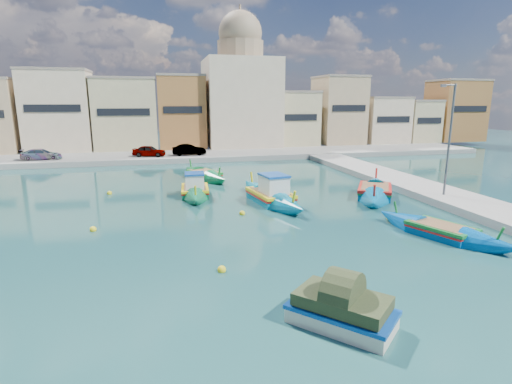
{
  "coord_description": "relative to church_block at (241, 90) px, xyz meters",
  "views": [
    {
      "loc": [
        -1.64,
        -17.27,
        6.85
      ],
      "look_at": [
        4.0,
        6.0,
        1.4
      ],
      "focal_mm": 28.0,
      "sensor_mm": 36.0,
      "label": 1
    }
  ],
  "objects": [
    {
      "name": "church_block",
      "position": [
        0.0,
        0.0,
        0.0
      ],
      "size": [
        10.0,
        10.0,
        19.1
      ],
      "color": "beige",
      "rests_on": "ground"
    },
    {
      "name": "parked_cars",
      "position": [
        -15.57,
        -9.5,
        -7.18
      ],
      "size": [
        20.11,
        2.46,
        1.29
      ],
      "color": "#4C1919",
      "rests_on": "north_quay"
    },
    {
      "name": "luzzu_cyan_mid",
      "position": [
        3.58,
        -31.56,
        -8.12
      ],
      "size": [
        6.74,
        9.2,
        2.78
      ],
      "color": "#006BA0",
      "rests_on": "ground"
    },
    {
      "name": "north_quay",
      "position": [
        -10.0,
        -8.0,
        -8.11
      ],
      "size": [
        80.0,
        8.0,
        0.6
      ],
      "primitive_type": "cube",
      "color": "gray",
      "rests_on": "ground"
    },
    {
      "name": "luzzu_turquoise_cabin",
      "position": [
        -4.3,
        -31.29,
        -8.03
      ],
      "size": [
        3.58,
        9.99,
        3.14
      ],
      "color": "#007CA4",
      "rests_on": "ground"
    },
    {
      "name": "luzzu_blue_south",
      "position": [
        2.3,
        -40.42,
        -8.17
      ],
      "size": [
        4.49,
        7.99,
        2.27
      ],
      "color": "#0057A9",
      "rests_on": "ground"
    },
    {
      "name": "mooring_buoys",
      "position": [
        -8.02,
        -32.73,
        -8.33
      ],
      "size": [
        17.27,
        20.48,
        0.36
      ],
      "color": "yellow",
      "rests_on": "ground"
    },
    {
      "name": "north_townhouses",
      "position": [
        -3.32,
        -0.64,
        -3.41
      ],
      "size": [
        83.2,
        7.87,
        10.19
      ],
      "color": "tan",
      "rests_on": "ground"
    },
    {
      "name": "ground",
      "position": [
        -10.0,
        -40.0,
        -8.41
      ],
      "size": [
        160.0,
        160.0,
        0.0
      ],
      "primitive_type": "plane",
      "color": "#123436",
      "rests_on": "ground"
    },
    {
      "name": "luzzu_blue_cabin",
      "position": [
        -9.25,
        -28.13,
        -8.07
      ],
      "size": [
        2.42,
        7.82,
        2.73
      ],
      "color": "#0A6D40",
      "rests_on": "ground"
    },
    {
      "name": "luzzu_green",
      "position": [
        -7.84,
        -21.7,
        -8.14
      ],
      "size": [
        4.68,
        8.18,
        2.51
      ],
      "color": "#0A703B",
      "rests_on": "ground"
    },
    {
      "name": "tender_near",
      "position": [
        -6.4,
        -46.95,
        -7.92
      ],
      "size": [
        3.46,
        3.56,
        1.59
      ],
      "color": "beige",
      "rests_on": "ground"
    },
    {
      "name": "quay_street_lamp",
      "position": [
        7.44,
        -34.0,
        -4.07
      ],
      "size": [
        1.18,
        0.16,
        8.0
      ],
      "color": "#595B60",
      "rests_on": "ground"
    }
  ]
}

